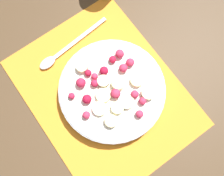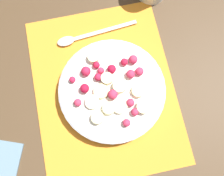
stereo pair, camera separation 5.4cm
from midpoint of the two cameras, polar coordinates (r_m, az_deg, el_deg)
ground_plane at (r=0.59m, az=0.88°, el=-0.88°), size 3.00×3.00×0.00m
placemat at (r=0.58m, az=0.88°, el=-0.81°), size 0.42×0.32×0.01m
fruit_bowl at (r=0.56m, az=2.72°, el=-1.01°), size 0.24×0.24×0.05m
spoon at (r=0.62m, az=-4.39°, el=11.15°), size 0.04×0.20×0.01m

